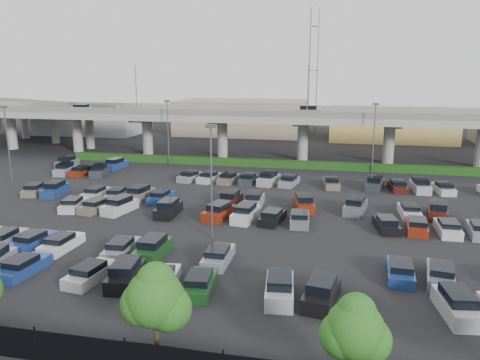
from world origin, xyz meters
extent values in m
plane|color=black|center=(0.00, 0.00, 0.00)|extent=(280.00, 280.00, 0.00)
cube|color=gray|center=(0.00, 32.00, 7.25)|extent=(150.00, 13.00, 1.10)
cube|color=#5C5B57|center=(0.00, 25.75, 8.30)|extent=(150.00, 0.50, 1.00)
cube|color=#5C5B57|center=(0.00, 38.25, 8.30)|extent=(150.00, 0.50, 1.00)
cylinder|color=gray|center=(-51.00, 32.00, 3.35)|extent=(1.80, 1.80, 6.70)
cube|color=#5C5B57|center=(-51.00, 32.00, 6.50)|extent=(2.60, 9.75, 0.50)
cylinder|color=gray|center=(-37.00, 32.00, 3.35)|extent=(1.80, 1.80, 6.70)
cube|color=#5C5B57|center=(-37.00, 32.00, 6.50)|extent=(2.60, 9.75, 0.50)
cylinder|color=gray|center=(-23.00, 32.00, 3.35)|extent=(1.80, 1.80, 6.70)
cube|color=#5C5B57|center=(-23.00, 32.00, 6.50)|extent=(2.60, 9.75, 0.50)
cylinder|color=gray|center=(-9.00, 32.00, 3.35)|extent=(1.80, 1.80, 6.70)
cube|color=#5C5B57|center=(-9.00, 32.00, 6.50)|extent=(2.60, 9.75, 0.50)
cylinder|color=gray|center=(5.00, 32.00, 3.35)|extent=(1.80, 1.80, 6.70)
cube|color=#5C5B57|center=(5.00, 32.00, 6.50)|extent=(2.60, 9.75, 0.50)
cylinder|color=gray|center=(19.00, 32.00, 3.35)|extent=(1.80, 1.80, 6.70)
cube|color=#5C5B57|center=(19.00, 32.00, 6.50)|extent=(2.60, 9.75, 0.50)
cube|color=#30373E|center=(-34.00, 29.00, 8.21)|extent=(4.40, 1.82, 0.82)
cube|color=black|center=(-34.00, 29.00, 8.84)|extent=(2.30, 1.60, 0.50)
cube|color=#726B59|center=(6.00, 29.00, 8.32)|extent=(4.40, 1.82, 1.05)
cube|color=black|center=(6.00, 29.00, 9.14)|extent=(2.60, 1.60, 0.65)
cylinder|color=#515056|center=(-22.00, 25.90, 11.80)|extent=(0.14, 0.14, 8.00)
cylinder|color=#515056|center=(6.00, 25.90, 11.80)|extent=(0.14, 0.14, 8.00)
cube|color=gray|center=(-52.00, 43.00, 7.25)|extent=(50.93, 30.13, 1.10)
cube|color=#5C5B57|center=(-52.00, 43.00, 8.30)|extent=(47.34, 22.43, 1.00)
cylinder|color=gray|center=(-58.34, 45.96, 3.35)|extent=(1.60, 1.60, 6.70)
cylinder|color=gray|center=(-47.47, 40.89, 3.35)|extent=(1.60, 1.60, 6.70)
cylinder|color=gray|center=(-36.59, 35.82, 3.35)|extent=(1.60, 1.60, 6.70)
cube|color=#153B11|center=(0.00, 25.00, 0.55)|extent=(66.00, 1.60, 1.10)
cube|color=black|center=(0.00, -28.00, 0.90)|extent=(70.00, 0.06, 1.80)
cylinder|color=black|center=(-4.00, -28.00, 1.00)|extent=(0.10, 0.10, 2.00)
cylinder|color=black|center=(1.00, -28.00, 1.00)|extent=(0.10, 0.10, 2.00)
cylinder|color=#332316|center=(2.00, -26.39, 0.99)|extent=(0.26, 0.26, 1.97)
sphere|color=#1C5115|center=(2.00, -26.39, 3.39)|extent=(3.07, 3.07, 3.07)
sphere|color=#1C5115|center=(2.71, -26.29, 2.85)|extent=(2.41, 2.41, 2.41)
sphere|color=#1C5115|center=(1.40, -26.47, 3.07)|extent=(2.41, 2.41, 2.41)
sphere|color=#1C5115|center=(2.04, -26.27, 4.27)|extent=(2.08, 2.08, 2.08)
sphere|color=#1C5115|center=(12.00, -26.82, 3.09)|extent=(2.79, 2.79, 2.79)
sphere|color=#1C5115|center=(12.65, -26.72, 2.59)|extent=(2.19, 2.19, 2.19)
sphere|color=#1C5115|center=(11.45, -26.90, 2.79)|extent=(2.19, 2.19, 2.19)
sphere|color=#1C5115|center=(12.04, -26.70, 3.89)|extent=(1.89, 1.89, 1.89)
cube|color=navy|center=(-11.75, -18.50, 0.41)|extent=(2.14, 4.52, 0.82)
cube|color=black|center=(-11.75, -18.70, 1.04)|extent=(1.77, 2.41, 0.50)
cube|color=#B3B3B8|center=(-6.25, -18.50, 0.41)|extent=(2.39, 4.60, 0.82)
cube|color=black|center=(-6.25, -18.70, 1.04)|extent=(1.89, 2.49, 0.50)
cube|color=black|center=(-3.50, -18.50, 0.53)|extent=(2.39, 4.60, 1.05)
cube|color=black|center=(-3.50, -18.50, 1.34)|extent=(1.93, 2.79, 0.65)
cube|color=silver|center=(-0.75, -18.50, 0.41)|extent=(2.43, 4.61, 0.82)
cube|color=black|center=(-0.75, -18.70, 1.04)|extent=(1.91, 2.50, 0.50)
cube|color=#18441B|center=(2.00, -18.50, 0.41)|extent=(2.19, 4.54, 0.82)
cube|color=black|center=(2.00, -18.70, 1.04)|extent=(1.79, 2.43, 0.50)
cube|color=#B3B3B8|center=(7.50, -18.50, 0.53)|extent=(2.26, 4.56, 1.05)
cube|color=black|center=(7.50, -18.50, 1.34)|extent=(1.86, 2.75, 0.65)
cube|color=black|center=(10.25, -18.50, 0.53)|extent=(2.55, 4.65, 1.05)
cube|color=black|center=(10.25, -18.50, 1.34)|extent=(2.02, 2.84, 0.65)
cube|color=#B3B3B8|center=(18.50, -18.50, 0.53)|extent=(2.37, 4.60, 1.05)
cube|color=black|center=(18.50, -18.50, 1.34)|extent=(1.92, 2.78, 0.65)
cube|color=gray|center=(-17.25, -13.50, 0.41)|extent=(1.92, 4.44, 0.82)
cube|color=black|center=(-17.25, -13.70, 1.04)|extent=(1.65, 2.34, 0.50)
cube|color=navy|center=(-14.50, -13.50, 0.41)|extent=(2.33, 4.59, 0.82)
cube|color=black|center=(-14.50, -13.70, 1.04)|extent=(1.86, 2.47, 0.50)
cube|color=silver|center=(-11.75, -13.50, 0.41)|extent=(1.98, 4.47, 0.82)
cube|color=black|center=(-11.75, -13.70, 1.04)|extent=(1.69, 2.36, 0.50)
cube|color=gray|center=(-6.25, -13.50, 0.41)|extent=(2.05, 4.49, 0.82)
cube|color=black|center=(-6.25, -13.70, 1.04)|extent=(1.72, 2.38, 0.50)
cube|color=#18441B|center=(-3.50, -13.50, 0.53)|extent=(1.89, 4.43, 1.05)
cube|color=black|center=(-3.50, -13.50, 1.34)|extent=(1.64, 2.63, 0.65)
cube|color=gray|center=(2.00, -13.50, 0.41)|extent=(1.84, 4.41, 0.82)
cube|color=black|center=(2.00, -13.70, 1.04)|extent=(1.61, 2.31, 0.50)
cube|color=navy|center=(15.75, -13.50, 0.41)|extent=(2.08, 4.50, 0.82)
cube|color=black|center=(15.75, -13.70, 1.04)|extent=(1.74, 2.39, 0.50)
cube|color=slate|center=(18.50, -13.50, 0.41)|extent=(2.49, 4.63, 0.82)
cube|color=black|center=(18.50, -13.70, 1.04)|extent=(1.94, 2.52, 0.50)
cube|color=silver|center=(-17.25, -2.50, 0.41)|extent=(2.58, 4.65, 0.82)
cube|color=black|center=(-17.25, -2.70, 1.04)|extent=(1.99, 2.55, 0.50)
cube|color=#726B59|center=(-14.50, -2.50, 0.41)|extent=(2.49, 4.63, 0.82)
cube|color=black|center=(-14.50, -2.70, 1.04)|extent=(1.94, 2.52, 0.50)
cube|color=silver|center=(-11.75, -2.50, 0.53)|extent=(2.68, 4.68, 1.05)
cube|color=black|center=(-11.75, -2.50, 1.34)|extent=(2.10, 2.87, 0.65)
cube|color=black|center=(-6.25, -2.50, 0.53)|extent=(1.89, 4.43, 1.05)
cube|color=black|center=(-6.25, -2.50, 1.34)|extent=(1.64, 2.62, 0.65)
cube|color=maroon|center=(-0.75, -2.50, 0.53)|extent=(2.83, 4.71, 1.05)
cube|color=black|center=(-0.75, -2.50, 1.34)|extent=(2.18, 2.91, 0.65)
cube|color=silver|center=(2.00, -2.50, 0.53)|extent=(2.37, 4.60, 1.05)
cube|color=black|center=(2.00, -2.50, 1.34)|extent=(1.92, 2.78, 0.65)
cube|color=black|center=(4.75, -2.50, 0.41)|extent=(2.49, 4.63, 0.82)
cube|color=black|center=(4.75, -2.70, 1.04)|extent=(1.94, 2.52, 0.50)
cube|color=slate|center=(7.50, -2.50, 0.41)|extent=(2.10, 4.51, 0.82)
cube|color=black|center=(7.50, -2.70, 1.04)|extent=(1.74, 2.40, 0.50)
cube|color=black|center=(15.75, -2.50, 0.41)|extent=(2.43, 4.61, 0.82)
cube|color=black|center=(15.75, -2.70, 1.04)|extent=(1.91, 2.50, 0.50)
cube|color=maroon|center=(18.50, -2.50, 0.41)|extent=(2.15, 4.53, 0.82)
cube|color=black|center=(18.50, -2.70, 1.04)|extent=(1.77, 2.42, 0.50)
cube|color=silver|center=(21.25, -2.50, 0.41)|extent=(1.82, 4.40, 0.82)
cube|color=black|center=(21.25, -2.70, 1.04)|extent=(1.60, 2.30, 0.50)
cube|color=gray|center=(24.00, -2.50, 0.41)|extent=(2.21, 4.55, 0.82)
cube|color=#726B59|center=(-25.50, 2.50, 0.41)|extent=(2.75, 4.69, 0.82)
cube|color=black|center=(-25.50, 2.31, 1.04)|extent=(2.07, 2.60, 0.50)
cube|color=navy|center=(-22.75, 2.50, 0.53)|extent=(2.30, 4.58, 1.05)
cube|color=black|center=(-22.75, 2.50, 1.34)|extent=(1.88, 2.76, 0.65)
cube|color=#B3B3B8|center=(-17.25, 2.50, 0.41)|extent=(2.02, 4.48, 0.82)
cube|color=black|center=(-17.25, 2.30, 1.04)|extent=(1.71, 2.37, 0.50)
cube|color=gray|center=(-14.50, 2.50, 0.41)|extent=(2.22, 4.55, 0.82)
cube|color=black|center=(-14.50, 2.30, 1.04)|extent=(1.81, 2.44, 0.50)
cube|color=#726B59|center=(-11.75, 2.50, 0.53)|extent=(2.47, 4.63, 1.05)
cube|color=black|center=(-11.75, 2.50, 1.34)|extent=(1.98, 2.81, 0.65)
cube|color=navy|center=(-9.00, 2.50, 0.41)|extent=(2.04, 4.49, 0.82)
cube|color=black|center=(-9.00, 2.30, 1.04)|extent=(1.72, 2.38, 0.50)
cube|color=#421711|center=(-0.75, 2.50, 0.53)|extent=(2.19, 4.54, 1.05)
cube|color=black|center=(-0.75, 2.50, 1.34)|extent=(1.82, 2.73, 0.65)
cube|color=#B3B3B8|center=(2.00, 2.50, 0.53)|extent=(1.96, 4.45, 1.05)
cube|color=black|center=(2.00, 2.50, 1.34)|extent=(1.68, 2.65, 0.65)
cube|color=maroon|center=(7.50, 2.50, 0.53)|extent=(2.78, 4.70, 1.05)
cube|color=black|center=(7.50, 2.50, 1.34)|extent=(2.15, 2.90, 0.65)
cube|color=slate|center=(13.00, 2.50, 0.53)|extent=(2.75, 4.69, 1.05)
cube|color=black|center=(13.00, 2.50, 1.34)|extent=(2.14, 2.89, 0.65)
cube|color=silver|center=(18.50, 2.50, 0.41)|extent=(2.00, 4.47, 0.82)
cube|color=black|center=(18.50, 2.30, 1.04)|extent=(1.70, 2.36, 0.50)
cube|color=#421711|center=(21.25, 2.50, 0.53)|extent=(2.44, 4.62, 1.05)
cube|color=black|center=(21.25, 2.50, 1.34)|extent=(1.96, 2.80, 0.65)
cube|color=gray|center=(-28.25, 13.50, 0.53)|extent=(2.34, 4.59, 1.05)
cube|color=black|center=(-28.25, 13.50, 1.34)|extent=(1.91, 2.78, 0.65)
cube|color=maroon|center=(-25.50, 13.50, 0.41)|extent=(2.28, 4.57, 0.82)
cube|color=black|center=(-25.50, 13.30, 1.04)|extent=(1.84, 2.46, 0.50)
cube|color=#30373E|center=(-22.75, 13.50, 0.53)|extent=(2.74, 4.69, 1.05)
cube|color=black|center=(-22.75, 13.50, 1.34)|extent=(2.13, 2.89, 0.65)
cube|color=gray|center=(-9.00, 13.50, 0.41)|extent=(2.79, 4.70, 0.82)
cube|color=black|center=(-9.00, 13.31, 1.04)|extent=(2.09, 2.61, 0.50)
cube|color=silver|center=(-6.25, 13.50, 0.41)|extent=(2.75, 4.69, 0.82)
cube|color=black|center=(-6.25, 13.30, 1.04)|extent=(2.07, 2.60, 0.50)
cube|color=#726B59|center=(-3.50, 13.50, 0.41)|extent=(2.43, 4.61, 0.82)
cube|color=black|center=(-3.50, 13.30, 1.04)|extent=(1.91, 2.50, 0.50)
cube|color=#30373E|center=(-0.75, 13.50, 0.41)|extent=(2.12, 4.52, 0.82)
cube|color=black|center=(-0.75, 13.30, 1.04)|extent=(1.76, 2.41, 0.50)
cube|color=#B3B3B8|center=(2.00, 13.50, 0.53)|extent=(2.77, 4.70, 1.05)
cube|color=black|center=(2.00, 13.50, 1.34)|extent=(2.15, 2.89, 0.65)
cube|color=gray|center=(4.75, 13.50, 0.41)|extent=(2.58, 4.66, 0.82)
cube|color=black|center=(4.75, 13.30, 1.04)|extent=(1.99, 2.55, 0.50)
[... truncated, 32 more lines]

